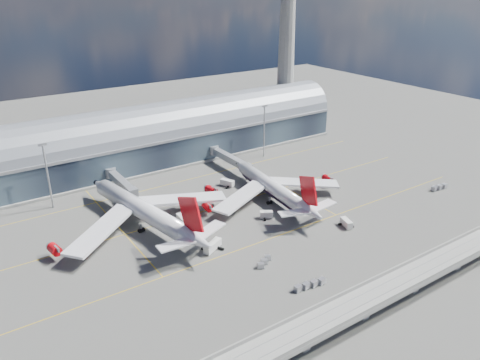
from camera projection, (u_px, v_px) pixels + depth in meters
ground at (243, 230)px, 162.06m from camera, size 500.00×500.00×0.00m
taxi_lines at (210, 206)px, 178.90m from camera, size 200.00×80.12×0.01m
terminal at (148, 140)px, 217.00m from camera, size 200.00×30.00×28.00m
control_tower at (287, 37)px, 248.57m from camera, size 19.00×19.00×103.00m
guideway at (365, 301)px, 118.07m from camera, size 220.00×8.50×7.20m
floodlight_mast_left at (48, 174)px, 172.91m from camera, size 3.00×0.70×25.70m
floodlight_mast_right at (264, 130)px, 224.26m from camera, size 3.00×0.70×25.70m
airliner_left at (145, 211)px, 161.67m from camera, size 66.47×69.97×21.38m
airliner_right at (273, 189)px, 182.06m from camera, size 58.22×60.88×19.30m
jet_bridge_left at (120, 181)px, 188.34m from camera, size 4.40×28.00×7.25m
jet_bridge_right at (228, 158)px, 212.91m from camera, size 4.40×32.00×7.25m
service_truck_0 at (183, 220)px, 165.37m from camera, size 3.03×7.39×2.99m
service_truck_1 at (266, 215)px, 169.72m from camera, size 5.08×4.18×2.69m
service_truck_2 at (213, 246)px, 149.55m from camera, size 7.90×5.53×2.81m
service_truck_3 at (346, 223)px, 163.85m from camera, size 3.63×5.93×2.69m
service_truck_4 at (271, 184)px, 194.56m from camera, size 3.59×5.91×3.20m
service_truck_5 at (227, 183)px, 196.08m from camera, size 4.56×6.29×2.85m
cargo_train_0 at (264, 262)px, 142.41m from camera, size 6.96×4.63×1.59m
cargo_train_1 at (310, 285)px, 131.54m from camera, size 10.54×3.07×1.73m
cargo_train_2 at (439, 187)px, 192.99m from camera, size 8.55×2.96×1.88m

